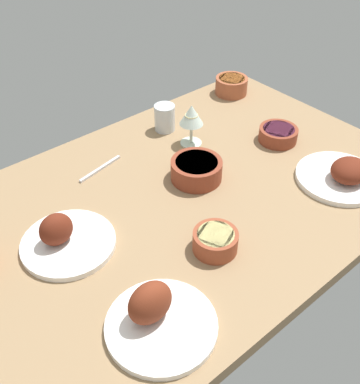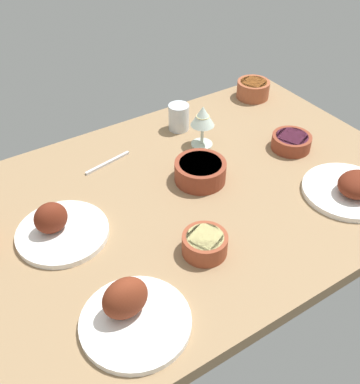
{
  "view_description": "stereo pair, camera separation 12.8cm",
  "coord_description": "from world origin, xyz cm",
  "views": [
    {
      "loc": [
        -63.72,
        -74.98,
        87.88
      ],
      "look_at": [
        0.0,
        0.0,
        6.0
      ],
      "focal_mm": 43.16,
      "sensor_mm": 36.0,
      "label": 1
    },
    {
      "loc": [
        -53.47,
        -82.61,
        87.88
      ],
      "look_at": [
        0.0,
        0.0,
        6.0
      ],
      "focal_mm": 43.16,
      "sensor_mm": 36.0,
      "label": 2
    }
  ],
  "objects": [
    {
      "name": "bowl_potatoes",
      "position": [
        -6.11,
        -20.51,
        6.86
      ],
      "size": [
        11.18,
        11.18,
        5.23
      ],
      "color": "brown",
      "rests_on": "dining_table"
    },
    {
      "name": "plate_center_main",
      "position": [
        -30.59,
        -28.45,
        7.15
      ],
      "size": [
        23.74,
        23.74,
        11.1
      ],
      "color": "white",
      "rests_on": "dining_table"
    },
    {
      "name": "bowl_soup",
      "position": [
        54.82,
        34.41,
        7.42
      ],
      "size": [
        12.07,
        12.07,
        6.33
      ],
      "color": "#A35133",
      "rests_on": "dining_table"
    },
    {
      "name": "bowl_onions",
      "position": [
        43.08,
        1.35,
        6.53
      ],
      "size": [
        12.49,
        12.49,
        4.6
      ],
      "color": "brown",
      "rests_on": "dining_table"
    },
    {
      "name": "dining_table",
      "position": [
        0.0,
        0.0,
        2.0
      ],
      "size": [
        140.0,
        90.0,
        4.0
      ],
      "primitive_type": "cube",
      "color": "#937551",
      "rests_on": "ground"
    },
    {
      "name": "plate_near_viewer",
      "position": [
        40.73,
        -25.11,
        6.49
      ],
      "size": [
        24.97,
        24.97,
        7.98
      ],
      "color": "white",
      "rests_on": "dining_table"
    },
    {
      "name": "fork_loose",
      "position": [
        -9.95,
        25.45,
        4.4
      ],
      "size": [
        16.06,
        3.97,
        0.8
      ],
      "primitive_type": "cube",
      "rotation": [
        0.0,
        0.0,
        3.33
      ],
      "color": "silver",
      "rests_on": "dining_table"
    },
    {
      "name": "wine_glass",
      "position": [
        20.28,
        18.34,
        13.93
      ],
      "size": [
        7.6,
        7.6,
        14.0
      ],
      "color": "silver",
      "rests_on": "dining_table"
    },
    {
      "name": "bowl_cream",
      "position": [
        9.33,
        3.61,
        7.29
      ],
      "size": [
        15.02,
        15.02,
        6.07
      ],
      "color": "brown",
      "rests_on": "dining_table"
    },
    {
      "name": "water_tumbler",
      "position": [
        19.33,
        30.65,
        8.48
      ],
      "size": [
        6.91,
        6.91,
        8.96
      ],
      "primitive_type": "cylinder",
      "color": "silver",
      "rests_on": "dining_table"
    },
    {
      "name": "plate_far_side",
      "position": [
        -33.74,
        4.34,
        6.47
      ],
      "size": [
        23.52,
        23.52,
        9.94
      ],
      "color": "white",
      "rests_on": "dining_table"
    }
  ]
}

